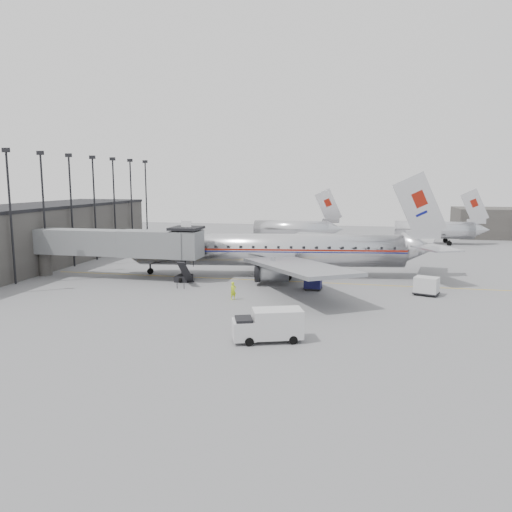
{
  "coord_description": "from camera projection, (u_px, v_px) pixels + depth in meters",
  "views": [
    {
      "loc": [
        10.99,
        -50.79,
        11.77
      ],
      "look_at": [
        -0.7,
        3.96,
        3.2
      ],
      "focal_mm": 35.0,
      "sensor_mm": 36.0,
      "label": 1
    }
  ],
  "objects": [
    {
      "name": "jet_bridge",
      "position": [
        125.0,
        244.0,
        59.49
      ],
      "size": [
        21.0,
        6.2,
        7.1
      ],
      "color": "#5C5F61",
      "rests_on": "ground"
    },
    {
      "name": "apron_line",
      "position": [
        291.0,
        281.0,
        58.32
      ],
      "size": [
        60.0,
        0.15,
        0.01
      ],
      "primitive_type": "cube",
      "rotation": [
        0.0,
        0.0,
        1.57
      ],
      "color": "gold",
      "rests_on": "ground"
    },
    {
      "name": "airliner",
      "position": [
        277.0,
        250.0,
        61.3
      ],
      "size": [
        40.46,
        37.26,
        12.84
      ],
      "rotation": [
        0.0,
        0.0,
        0.14
      ],
      "color": "silver",
      "rests_on": "ground"
    },
    {
      "name": "terminal",
      "position": [
        31.0,
        236.0,
        69.22
      ],
      "size": [
        12.0,
        46.0,
        8.0
      ],
      "primitive_type": "cube",
      "color": "#3B3836",
      "rests_on": "ground"
    },
    {
      "name": "service_van",
      "position": [
        269.0,
        325.0,
        36.53
      ],
      "size": [
        5.45,
        3.53,
        2.4
      ],
      "rotation": [
        0.0,
        0.0,
        0.34
      ],
      "color": "#BDBDBF",
      "rests_on": "ground"
    },
    {
      "name": "ramp_worker",
      "position": [
        233.0,
        291.0,
        49.32
      ],
      "size": [
        0.77,
        0.76,
        1.79
      ],
      "primitive_type": "imported",
      "rotation": [
        0.0,
        0.0,
        0.78
      ],
      "color": "#C3E41A",
      "rests_on": "ground"
    },
    {
      "name": "distant_aircraft_mid",
      "position": [
        435.0,
        229.0,
        92.2
      ],
      "size": [
        16.39,
        3.2,
        10.26
      ],
      "color": "silver",
      "rests_on": "ground"
    },
    {
      "name": "baggage_cart_white",
      "position": [
        426.0,
        286.0,
        51.28
      ],
      "size": [
        2.88,
        2.54,
        1.89
      ],
      "rotation": [
        0.0,
        0.0,
        -0.35
      ],
      "color": "#B9BABC",
      "rests_on": "ground"
    },
    {
      "name": "distant_aircraft_near",
      "position": [
        293.0,
        228.0,
        93.7
      ],
      "size": [
        16.39,
        3.2,
        10.26
      ],
      "color": "silver",
      "rests_on": "ground"
    },
    {
      "name": "floodlight_masts",
      "position": [
        83.0,
        204.0,
        70.12
      ],
      "size": [
        0.9,
        42.25,
        15.25
      ],
      "color": "black",
      "rests_on": "ground"
    },
    {
      "name": "baggage_cart_navy",
      "position": [
        313.0,
        283.0,
        53.72
      ],
      "size": [
        1.98,
        1.58,
        1.46
      ],
      "rotation": [
        0.0,
        0.0,
        -0.09
      ],
      "color": "#0E0E38",
      "rests_on": "ground"
    },
    {
      "name": "ground",
      "position": [
        255.0,
        291.0,
        53.14
      ],
      "size": [
        160.0,
        160.0,
        0.0
      ],
      "primitive_type": "plane",
      "color": "slate",
      "rests_on": "ground"
    }
  ]
}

